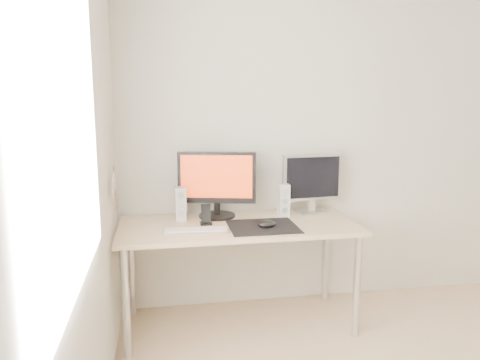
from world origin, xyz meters
TOP-DOWN VIEW (x-y plane):
  - wall_back at (0.00, 1.75)m, footprint 3.50×0.00m
  - wall_left at (-1.75, 0.00)m, footprint 0.00×3.50m
  - window_pane at (-1.74, 0.00)m, footprint 0.00×1.30m
  - mousepad at (-0.78, 1.28)m, footprint 0.45×0.40m
  - mouse at (-0.76, 1.25)m, footprint 0.12×0.07m
  - desk at (-0.93, 1.38)m, footprint 1.60×0.70m
  - main_monitor at (-1.05, 1.58)m, footprint 0.55×0.31m
  - second_monitor at (-0.34, 1.60)m, footprint 0.45×0.18m
  - speaker_left at (-1.31, 1.55)m, footprint 0.07×0.09m
  - speaker_right at (-0.58, 1.53)m, footprint 0.07×0.09m
  - keyboard at (-1.23, 1.25)m, footprint 0.43×0.15m
  - phone_dock at (-1.15, 1.40)m, footprint 0.08×0.07m
  - pennant at (-1.72, 1.24)m, footprint 0.01×0.23m

SIDE VIEW (x-z plane):
  - desk at x=-0.93m, z-range 0.29..1.02m
  - mousepad at x=-0.78m, z-range 0.73..0.73m
  - keyboard at x=-1.23m, z-range 0.73..0.75m
  - mouse at x=-0.76m, z-range 0.73..0.78m
  - phone_dock at x=-1.15m, z-range 0.70..0.84m
  - speaker_left at x=-1.31m, z-range 0.73..0.96m
  - speaker_right at x=-0.58m, z-range 0.73..0.96m
  - second_monitor at x=-0.34m, z-range 0.75..1.19m
  - main_monitor at x=-1.05m, z-range 0.75..1.22m
  - pennant at x=-1.72m, z-range 0.90..1.19m
  - wall_back at x=0.00m, z-range -0.50..3.00m
  - wall_left at x=-1.75m, z-range -0.50..3.00m
  - window_pane at x=-1.74m, z-range 0.85..2.15m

